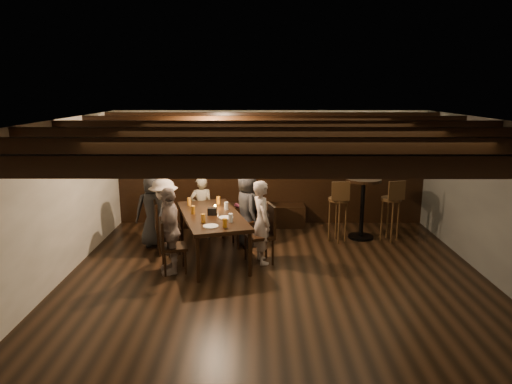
{
  "coord_description": "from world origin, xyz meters",
  "views": [
    {
      "loc": [
        -0.29,
        -6.06,
        2.85
      ],
      "look_at": [
        -0.31,
        1.3,
        1.17
      ],
      "focal_mm": 32.0,
      "sensor_mm": 36.0,
      "label": 1
    }
  ],
  "objects_px": {
    "dining_table": "(212,218)",
    "person_right_far": "(262,222)",
    "person_bench_left": "(154,210)",
    "chair_left_far": "(173,256)",
    "person_bench_centre": "(201,208)",
    "chair_right_far": "(260,245)",
    "high_top_table": "(363,199)",
    "chair_right_near": "(246,229)",
    "person_left_far": "(170,230)",
    "person_bench_right": "(249,207)",
    "bar_stool_right": "(390,218)",
    "chair_left_near": "(167,237)",
    "bar_stool_left": "(338,219)",
    "person_left_near": "(164,216)",
    "person_right_near": "(247,209)"
  },
  "relations": [
    {
      "from": "chair_right_near",
      "to": "bar_stool_right",
      "type": "xyz_separation_m",
      "value": [
        2.72,
        0.26,
        0.15
      ]
    },
    {
      "from": "person_right_near",
      "to": "chair_right_far",
      "type": "bearing_deg",
      "value": 178.14
    },
    {
      "from": "person_left_near",
      "to": "person_right_far",
      "type": "xyz_separation_m",
      "value": [
        1.69,
        -0.44,
        0.02
      ]
    },
    {
      "from": "person_right_near",
      "to": "person_bench_right",
      "type": "bearing_deg",
      "value": -18.43
    },
    {
      "from": "person_bench_right",
      "to": "person_right_near",
      "type": "height_order",
      "value": "person_right_near"
    },
    {
      "from": "chair_left_far",
      "to": "person_left_near",
      "type": "distance_m",
      "value": 0.99
    },
    {
      "from": "chair_left_near",
      "to": "high_top_table",
      "type": "xyz_separation_m",
      "value": [
        3.6,
        0.82,
        0.49
      ]
    },
    {
      "from": "chair_right_near",
      "to": "bar_stool_right",
      "type": "relative_size",
      "value": 0.82
    },
    {
      "from": "person_left_far",
      "to": "person_right_far",
      "type": "distance_m",
      "value": 1.5
    },
    {
      "from": "chair_left_near",
      "to": "person_left_near",
      "type": "bearing_deg",
      "value": -90.0
    },
    {
      "from": "chair_right_near",
      "to": "person_left_far",
      "type": "relative_size",
      "value": 0.71
    },
    {
      "from": "chair_right_far",
      "to": "high_top_table",
      "type": "relative_size",
      "value": 0.84
    },
    {
      "from": "person_left_near",
      "to": "person_left_far",
      "type": "relative_size",
      "value": 0.98
    },
    {
      "from": "chair_left_near",
      "to": "chair_right_far",
      "type": "relative_size",
      "value": 0.95
    },
    {
      "from": "person_right_far",
      "to": "person_bench_right",
      "type": "bearing_deg",
      "value": -6.34
    },
    {
      "from": "chair_left_far",
      "to": "person_left_far",
      "type": "relative_size",
      "value": 0.63
    },
    {
      "from": "chair_right_near",
      "to": "person_bench_centre",
      "type": "xyz_separation_m",
      "value": [
        -0.86,
        0.37,
        0.31
      ]
    },
    {
      "from": "chair_right_near",
      "to": "person_bench_left",
      "type": "distance_m",
      "value": 1.73
    },
    {
      "from": "chair_left_far",
      "to": "bar_stool_right",
      "type": "height_order",
      "value": "bar_stool_right"
    },
    {
      "from": "bar_stool_right",
      "to": "high_top_table",
      "type": "bearing_deg",
      "value": 149.56
    },
    {
      "from": "person_left_near",
      "to": "high_top_table",
      "type": "xyz_separation_m",
      "value": [
        3.63,
        0.83,
        0.1
      ]
    },
    {
      "from": "person_left_far",
      "to": "bar_stool_left",
      "type": "distance_m",
      "value": 3.25
    },
    {
      "from": "person_bench_right",
      "to": "chair_right_far",
      "type": "bearing_deg",
      "value": 82.44
    },
    {
      "from": "chair_right_far",
      "to": "person_bench_left",
      "type": "bearing_deg",
      "value": 50.21
    },
    {
      "from": "chair_right_near",
      "to": "person_left_near",
      "type": "relative_size",
      "value": 0.73
    },
    {
      "from": "person_right_far",
      "to": "chair_left_far",
      "type": "bearing_deg",
      "value": 90.0
    },
    {
      "from": "person_left_far",
      "to": "chair_right_near",
      "type": "bearing_deg",
      "value": 121.47
    },
    {
      "from": "dining_table",
      "to": "person_bench_right",
      "type": "xyz_separation_m",
      "value": [
        0.61,
        1.12,
        -0.11
      ]
    },
    {
      "from": "person_bench_centre",
      "to": "person_bench_left",
      "type": "bearing_deg",
      "value": 9.46
    },
    {
      "from": "dining_table",
      "to": "person_bench_left",
      "type": "relative_size",
      "value": 1.64
    },
    {
      "from": "dining_table",
      "to": "person_right_far",
      "type": "bearing_deg",
      "value": -30.96
    },
    {
      "from": "chair_left_near",
      "to": "dining_table",
      "type": "bearing_deg",
      "value": 57.98
    },
    {
      "from": "chair_left_far",
      "to": "person_right_far",
      "type": "relative_size",
      "value": 0.62
    },
    {
      "from": "person_bench_left",
      "to": "chair_left_far",
      "type": "bearing_deg",
      "value": 97.67
    },
    {
      "from": "chair_right_near",
      "to": "person_bench_right",
      "type": "relative_size",
      "value": 0.82
    },
    {
      "from": "person_left_far",
      "to": "bar_stool_left",
      "type": "relative_size",
      "value": 1.15
    },
    {
      "from": "chair_left_far",
      "to": "chair_right_near",
      "type": "relative_size",
      "value": 0.88
    },
    {
      "from": "dining_table",
      "to": "chair_right_near",
      "type": "relative_size",
      "value": 2.29
    },
    {
      "from": "person_bench_right",
      "to": "bar_stool_left",
      "type": "bearing_deg",
      "value": 154.16
    },
    {
      "from": "chair_left_near",
      "to": "chair_right_near",
      "type": "distance_m",
      "value": 1.44
    },
    {
      "from": "chair_left_far",
      "to": "person_left_near",
      "type": "xyz_separation_m",
      "value": [
        -0.29,
        0.85,
        0.41
      ]
    },
    {
      "from": "person_bench_left",
      "to": "high_top_table",
      "type": "xyz_separation_m",
      "value": [
        3.91,
        0.44,
        0.09
      ]
    },
    {
      "from": "person_left_near",
      "to": "bar_stool_right",
      "type": "bearing_deg",
      "value": 82.76
    },
    {
      "from": "chair_left_near",
      "to": "chair_right_far",
      "type": "xyz_separation_m",
      "value": [
        1.64,
        -0.45,
        0.02
      ]
    },
    {
      "from": "chair_right_near",
      "to": "person_right_far",
      "type": "bearing_deg",
      "value": -178.13
    },
    {
      "from": "person_bench_left",
      "to": "person_right_far",
      "type": "bearing_deg",
      "value": 140.71
    },
    {
      "from": "bar_stool_left",
      "to": "person_left_near",
      "type": "bearing_deg",
      "value": -170.25
    },
    {
      "from": "bar_stool_right",
      "to": "person_right_near",
      "type": "bearing_deg",
      "value": 172.15
    },
    {
      "from": "person_bench_right",
      "to": "bar_stool_left",
      "type": "xyz_separation_m",
      "value": [
        1.68,
        -0.28,
        -0.15
      ]
    },
    {
      "from": "person_bench_left",
      "to": "high_top_table",
      "type": "relative_size",
      "value": 1.16
    }
  ]
}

